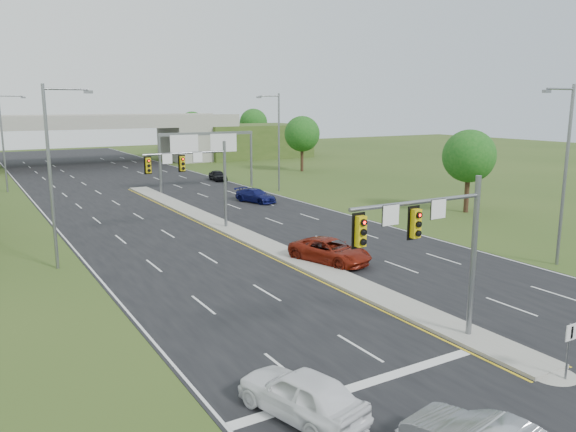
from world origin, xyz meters
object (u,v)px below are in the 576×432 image
(car_far_b, at_px, (256,196))
(car_far_c, at_px, (218,175))
(signal_mast_near, at_px, (437,237))
(car_white, at_px, (301,393))
(sign_gantry, at_px, (206,145))
(overpass, at_px, (84,143))
(keep_right_sign, at_px, (570,342))
(car_far_a, at_px, (330,251))
(signal_mast_far, at_px, (198,172))

(car_far_b, bearing_deg, car_far_c, 60.84)
(signal_mast_near, xyz_separation_m, car_white, (-7.20, -1.53, -3.91))
(sign_gantry, height_order, overpass, overpass)
(signal_mast_near, relative_size, keep_right_sign, 3.18)
(signal_mast_near, relative_size, sign_gantry, 0.60)
(overpass, distance_m, car_far_b, 46.13)
(sign_gantry, distance_m, car_white, 49.45)
(signal_mast_near, height_order, sign_gantry, signal_mast_near)
(car_far_a, bearing_deg, keep_right_sign, -112.42)
(signal_mast_far, bearing_deg, car_white, -105.19)
(signal_mast_far, bearing_deg, keep_right_sign, -85.61)
(sign_gantry, xyz_separation_m, car_far_c, (4.32, 6.80, -4.55))
(sign_gantry, bearing_deg, keep_right_sign, -97.70)
(signal_mast_near, height_order, signal_mast_far, same)
(signal_mast_far, distance_m, keep_right_sign, 29.71)
(signal_mast_near, height_order, car_far_a, signal_mast_near)
(car_far_b, relative_size, car_far_c, 1.19)
(car_far_b, bearing_deg, overpass, 81.40)
(keep_right_sign, relative_size, car_far_b, 0.47)
(signal_mast_far, relative_size, car_far_b, 1.49)
(car_white, height_order, car_far_b, car_white)
(signal_mast_near, bearing_deg, car_far_a, 73.34)
(overpass, xyz_separation_m, car_far_b, (7.69, -45.39, -2.85))
(signal_mast_near, distance_m, car_far_c, 53.61)
(keep_right_sign, bearing_deg, car_far_b, 78.88)
(signal_mast_far, bearing_deg, car_far_a, -73.14)
(sign_gantry, bearing_deg, car_far_a, -99.08)
(keep_right_sign, xyz_separation_m, sign_gantry, (6.68, 49.45, 3.72))
(signal_mast_near, height_order, keep_right_sign, signal_mast_near)
(sign_gantry, bearing_deg, overpass, 100.79)
(keep_right_sign, bearing_deg, signal_mast_near, 116.94)
(sign_gantry, height_order, car_far_c, sign_gantry)
(signal_mast_far, distance_m, car_far_a, 13.57)
(sign_gantry, bearing_deg, car_far_b, -84.43)
(sign_gantry, distance_m, car_far_a, 33.13)
(sign_gantry, xyz_separation_m, car_far_b, (1.01, -10.32, -4.54))
(keep_right_sign, bearing_deg, car_far_a, 84.97)
(car_white, height_order, car_far_c, car_white)
(overpass, relative_size, car_far_a, 14.66)
(car_white, bearing_deg, overpass, -111.45)
(signal_mast_near, distance_m, car_white, 8.34)
(overpass, bearing_deg, car_far_b, -80.39)
(signal_mast_near, bearing_deg, car_far_c, 75.64)
(car_far_c, bearing_deg, sign_gantry, -117.41)
(car_far_a, bearing_deg, car_white, -145.24)
(keep_right_sign, bearing_deg, car_far_c, 78.93)
(overpass, bearing_deg, car_white, -96.62)
(keep_right_sign, height_order, car_far_a, keep_right_sign)
(keep_right_sign, relative_size, car_far_c, 0.56)
(signal_mast_far, xyz_separation_m, car_far_c, (13.26, 26.79, -4.03))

